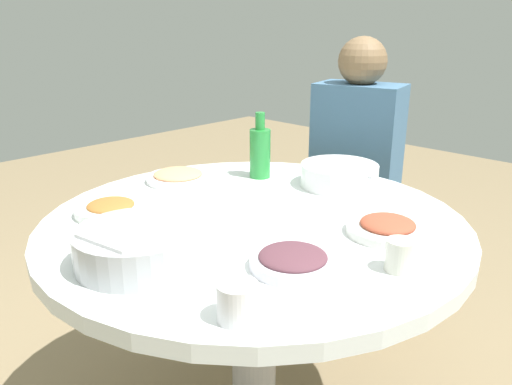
{
  "coord_description": "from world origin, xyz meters",
  "views": [
    {
      "loc": [
        0.91,
        -0.93,
        1.28
      ],
      "look_at": [
        0.0,
        0.01,
        0.82
      ],
      "focal_mm": 35.48,
      "sensor_mm": 36.0,
      "label": 1
    }
  ],
  "objects_px": {
    "tea_cup_near": "(237,302)",
    "dish_shrimp": "(178,176)",
    "dish_stirfry": "(387,227)",
    "diner_left": "(357,148)",
    "soup_bowl": "(340,176)",
    "tea_cup_far": "(399,256)",
    "round_dining_table": "(254,256)",
    "dish_eggplant": "(293,260)",
    "rice_bowl": "(137,246)",
    "stool_for_diner_left": "(349,268)",
    "dish_tofu_braise": "(111,208)",
    "green_bottle": "(260,151)"
  },
  "relations": [
    {
      "from": "tea_cup_near",
      "to": "dish_shrimp",
      "type": "bearing_deg",
      "value": 149.53
    },
    {
      "from": "dish_stirfry",
      "to": "diner_left",
      "type": "bearing_deg",
      "value": 128.84
    },
    {
      "from": "dish_shrimp",
      "to": "diner_left",
      "type": "bearing_deg",
      "value": 72.94
    },
    {
      "from": "dish_shrimp",
      "to": "soup_bowl",
      "type": "bearing_deg",
      "value": 38.73
    },
    {
      "from": "tea_cup_far",
      "to": "diner_left",
      "type": "xyz_separation_m",
      "value": [
        -0.64,
        0.81,
        -0.01
      ]
    },
    {
      "from": "round_dining_table",
      "to": "diner_left",
      "type": "height_order",
      "value": "diner_left"
    },
    {
      "from": "soup_bowl",
      "to": "dish_shrimp",
      "type": "height_order",
      "value": "soup_bowl"
    },
    {
      "from": "round_dining_table",
      "to": "dish_eggplant",
      "type": "xyz_separation_m",
      "value": [
        0.27,
        -0.15,
        0.14
      ]
    },
    {
      "from": "rice_bowl",
      "to": "dish_shrimp",
      "type": "height_order",
      "value": "rice_bowl"
    },
    {
      "from": "diner_left",
      "to": "dish_stirfry",
      "type": "bearing_deg",
      "value": -51.16
    },
    {
      "from": "round_dining_table",
      "to": "rice_bowl",
      "type": "xyz_separation_m",
      "value": [
        0.01,
        -0.38,
        0.16
      ]
    },
    {
      "from": "dish_stirfry",
      "to": "soup_bowl",
      "type": "bearing_deg",
      "value": 142.72
    },
    {
      "from": "dish_stirfry",
      "to": "stool_for_diner_left",
      "type": "height_order",
      "value": "dish_stirfry"
    },
    {
      "from": "dish_tofu_braise",
      "to": "green_bottle",
      "type": "height_order",
      "value": "green_bottle"
    },
    {
      "from": "rice_bowl",
      "to": "tea_cup_far",
      "type": "height_order",
      "value": "rice_bowl"
    },
    {
      "from": "round_dining_table",
      "to": "dish_eggplant",
      "type": "height_order",
      "value": "dish_eggplant"
    },
    {
      "from": "dish_stirfry",
      "to": "dish_eggplant",
      "type": "bearing_deg",
      "value": -99.59
    },
    {
      "from": "rice_bowl",
      "to": "diner_left",
      "type": "relative_size",
      "value": 0.37
    },
    {
      "from": "tea_cup_near",
      "to": "dish_tofu_braise",
      "type": "bearing_deg",
      "value": 169.38
    },
    {
      "from": "rice_bowl",
      "to": "diner_left",
      "type": "distance_m",
      "value": 1.2
    },
    {
      "from": "dish_eggplant",
      "to": "diner_left",
      "type": "relative_size",
      "value": 0.25
    },
    {
      "from": "green_bottle",
      "to": "tea_cup_far",
      "type": "relative_size",
      "value": 3.14
    },
    {
      "from": "round_dining_table",
      "to": "green_bottle",
      "type": "xyz_separation_m",
      "value": [
        -0.26,
        0.29,
        0.21
      ]
    },
    {
      "from": "diner_left",
      "to": "tea_cup_far",
      "type": "bearing_deg",
      "value": -51.62
    },
    {
      "from": "rice_bowl",
      "to": "tea_cup_near",
      "type": "relative_size",
      "value": 3.68
    },
    {
      "from": "round_dining_table",
      "to": "dish_shrimp",
      "type": "xyz_separation_m",
      "value": [
        -0.42,
        0.06,
        0.13
      ]
    },
    {
      "from": "round_dining_table",
      "to": "stool_for_diner_left",
      "type": "relative_size",
      "value": 2.58
    },
    {
      "from": "green_bottle",
      "to": "diner_left",
      "type": "relative_size",
      "value": 0.3
    },
    {
      "from": "soup_bowl",
      "to": "dish_stirfry",
      "type": "xyz_separation_m",
      "value": [
        0.32,
        -0.24,
        -0.02
      ]
    },
    {
      "from": "dish_shrimp",
      "to": "dish_eggplant",
      "type": "relative_size",
      "value": 1.11
    },
    {
      "from": "dish_tofu_braise",
      "to": "tea_cup_near",
      "type": "relative_size",
      "value": 2.61
    },
    {
      "from": "dish_stirfry",
      "to": "green_bottle",
      "type": "relative_size",
      "value": 0.93
    },
    {
      "from": "dish_shrimp",
      "to": "tea_cup_far",
      "type": "height_order",
      "value": "tea_cup_far"
    },
    {
      "from": "stool_for_diner_left",
      "to": "tea_cup_near",
      "type": "bearing_deg",
      "value": -66.13
    },
    {
      "from": "diner_left",
      "to": "dish_eggplant",
      "type": "bearing_deg",
      "value": -64.1
    },
    {
      "from": "dish_shrimp",
      "to": "dish_stirfry",
      "type": "bearing_deg",
      "value": 7.58
    },
    {
      "from": "rice_bowl",
      "to": "dish_stirfry",
      "type": "distance_m",
      "value": 0.63
    },
    {
      "from": "round_dining_table",
      "to": "dish_tofu_braise",
      "type": "bearing_deg",
      "value": -140.37
    },
    {
      "from": "rice_bowl",
      "to": "tea_cup_far",
      "type": "xyz_separation_m",
      "value": [
        0.44,
        0.37,
        -0.01
      ]
    },
    {
      "from": "dish_stirfry",
      "to": "diner_left",
      "type": "distance_m",
      "value": 0.82
    },
    {
      "from": "dish_stirfry",
      "to": "green_bottle",
      "type": "height_order",
      "value": "green_bottle"
    },
    {
      "from": "soup_bowl",
      "to": "tea_cup_far",
      "type": "height_order",
      "value": "soup_bowl"
    },
    {
      "from": "rice_bowl",
      "to": "green_bottle",
      "type": "xyz_separation_m",
      "value": [
        -0.26,
        0.67,
        0.05
      ]
    },
    {
      "from": "tea_cup_near",
      "to": "diner_left",
      "type": "relative_size",
      "value": 0.1
    },
    {
      "from": "dish_stirfry",
      "to": "tea_cup_far",
      "type": "bearing_deg",
      "value": -53.47
    },
    {
      "from": "dish_shrimp",
      "to": "tea_cup_far",
      "type": "distance_m",
      "value": 0.87
    },
    {
      "from": "stool_for_diner_left",
      "to": "diner_left",
      "type": "height_order",
      "value": "diner_left"
    },
    {
      "from": "dish_stirfry",
      "to": "dish_shrimp",
      "type": "bearing_deg",
      "value": -172.42
    },
    {
      "from": "diner_left",
      "to": "tea_cup_near",
      "type": "bearing_deg",
      "value": -66.13
    },
    {
      "from": "round_dining_table",
      "to": "rice_bowl",
      "type": "height_order",
      "value": "rice_bowl"
    }
  ]
}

